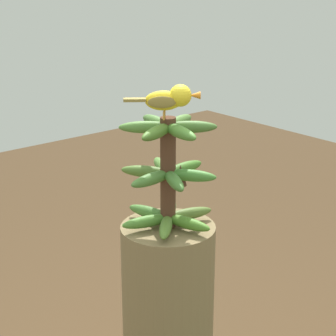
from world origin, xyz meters
TOP-DOWN VIEW (x-y plane):
  - banana_bunch at (0.00, -0.00)m, footprint 0.28×0.28m
  - perched_bird at (-0.00, -0.02)m, footprint 0.17×0.14m

SIDE VIEW (x-z plane):
  - banana_bunch at x=0.00m, z-range 0.98..1.30m
  - perched_bird at x=0.00m, z-range 1.31..1.40m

